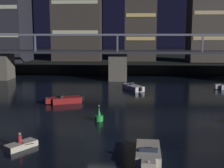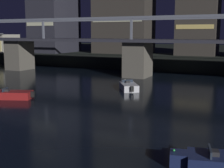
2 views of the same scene
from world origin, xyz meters
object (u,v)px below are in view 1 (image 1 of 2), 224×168
Objects in this scene: speedboat_far_left at (133,88)px; channel_buoy at (99,117)px; tower_east_tall at (211,1)px; speedboat_mid_center at (65,100)px; dinghy_with_paddler at (21,145)px; tower_central at (140,4)px; river_bridge at (118,60)px; speedboat_near_center at (148,154)px.

speedboat_far_left is 2.73× the size of channel_buoy.
tower_east_tall is 6.16× the size of speedboat_mid_center.
dinghy_with_paddler is (-0.04, -16.79, -0.14)m from speedboat_mid_center.
dinghy_with_paddler is at bearing -90.12° from speedboat_mid_center.
tower_central is 49.19m from speedboat_mid_center.
speedboat_near_center is (3.88, -39.87, -3.76)m from river_bridge.
speedboat_mid_center is 16.79m from dinghy_with_paddler.
tower_east_tall is at bearing 56.62° from speedboat_far_left.
river_bridge reaches higher than speedboat_far_left.
river_bridge is 22.68m from speedboat_mid_center.
speedboat_near_center is at bearing -60.87° from speedboat_mid_center.
speedboat_far_left is (9.36, 10.32, 0.00)m from speedboat_mid_center.
speedboat_far_left is (-0.92, 28.76, 0.00)m from speedboat_near_center.
river_bridge is 40.24m from speedboat_near_center.
speedboat_mid_center is 13.93m from speedboat_far_left.
dinghy_with_paddler reaches higher than speedboat_far_left.
tower_central reaches higher than dinghy_with_paddler.
river_bridge is 32.40m from tower_east_tall.
tower_central is 64.87m from dinghy_with_paddler.
tower_east_tall is at bearing 54.15° from speedboat_mid_center.
speedboat_far_left is (2.96, -11.11, -3.76)m from river_bridge.
channel_buoy reaches higher than speedboat_near_center.
speedboat_mid_center is (-10.28, 18.44, 0.00)m from speedboat_near_center.
tower_east_tall reaches higher than speedboat_far_left.
tower_east_tall is 11.42× the size of dinghy_with_paddler.
speedboat_mid_center is at bearing -104.44° from tower_central.
tower_central is 56.12m from channel_buoy.
tower_east_tall is 39.77m from speedboat_far_left.
speedboat_near_center is 1.02× the size of speedboat_mid_center.
speedboat_mid_center and speedboat_far_left have the same top height.
channel_buoy reaches higher than speedboat_far_left.
speedboat_far_left is (-19.70, -29.90, -17.30)m from tower_east_tall.
speedboat_far_left is at bearing 78.55° from channel_buoy.
tower_east_tall is (22.66, 18.79, 13.54)m from river_bridge.
dinghy_with_paddler is (-10.31, 1.65, -0.14)m from speedboat_near_center.
dinghy_with_paddler is (-29.09, -57.01, -17.44)m from tower_east_tall.
speedboat_near_center is 21.11m from speedboat_mid_center.
tower_central is 6.38× the size of speedboat_far_left.
speedboat_far_left is at bearing 47.80° from speedboat_mid_center.
tower_central is at bearing 83.60° from channel_buoy.
speedboat_mid_center is (-11.52, -44.72, -16.96)m from tower_central.
speedboat_near_center is 28.78m from speedboat_far_left.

